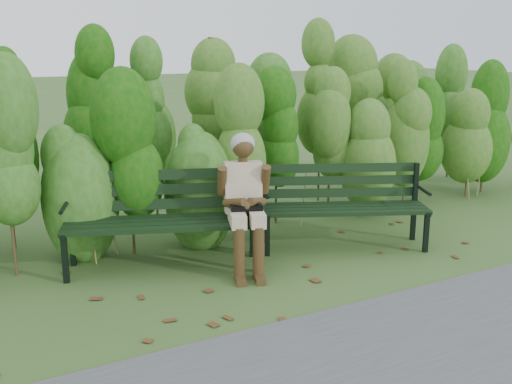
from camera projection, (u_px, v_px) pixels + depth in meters
name	position (u px, v px, depth m)	size (l,w,h in m)	color
ground	(273.00, 274.00, 5.85)	(80.00, 80.00, 0.00)	#395B25
footpath	(440.00, 381.00, 3.97)	(60.00, 2.50, 0.01)	#474749
hedge_band	(195.00, 124.00, 7.13)	(11.04, 1.67, 2.42)	#47381E
leaf_litter	(279.00, 279.00, 5.71)	(5.97, 2.14, 0.01)	brown
bench_left	(163.00, 212.00, 5.95)	(2.01, 1.25, 0.96)	black
bench_right	(342.00, 199.00, 6.58)	(1.87, 1.27, 0.90)	black
seated_woman	(245.00, 194.00, 5.82)	(0.60, 0.82, 1.35)	#B4A58F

